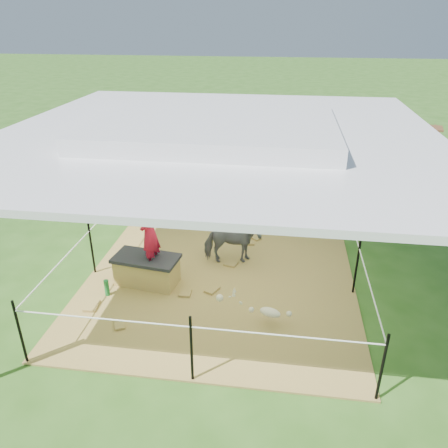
# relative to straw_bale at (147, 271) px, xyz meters

# --- Properties ---
(ground) EXTENTS (90.00, 90.00, 0.00)m
(ground) POSITION_rel_straw_bale_xyz_m (1.21, 0.20, -0.26)
(ground) COLOR #2D5919
(ground) RESTS_ON ground
(hay_patch) EXTENTS (4.60, 4.60, 0.03)m
(hay_patch) POSITION_rel_straw_bale_xyz_m (1.21, 0.20, -0.24)
(hay_patch) COLOR brown
(hay_patch) RESTS_ON ground
(canopy_tent) EXTENTS (6.30, 6.30, 2.90)m
(canopy_tent) POSITION_rel_straw_bale_xyz_m (1.21, 0.20, 2.44)
(canopy_tent) COLOR silver
(canopy_tent) RESTS_ON ground
(rope_fence) EXTENTS (4.54, 4.54, 1.00)m
(rope_fence) POSITION_rel_straw_bale_xyz_m (1.21, 0.20, 0.39)
(rope_fence) COLOR black
(rope_fence) RESTS_ON ground
(straw_bale) EXTENTS (1.08, 0.64, 0.45)m
(straw_bale) POSITION_rel_straw_bale_xyz_m (0.00, 0.00, 0.00)
(straw_bale) COLOR #AD903E
(straw_bale) RESTS_ON hay_patch
(dark_cloth) EXTENTS (1.15, 0.71, 0.06)m
(dark_cloth) POSITION_rel_straw_bale_xyz_m (0.00, -0.00, 0.25)
(dark_cloth) COLOR black
(dark_cloth) RESTS_ON straw_bale
(woman) EXTENTS (0.35, 0.48, 1.22)m
(woman) POSITION_rel_straw_bale_xyz_m (0.10, -0.00, 0.84)
(woman) COLOR red
(woman) RESTS_ON straw_bale
(green_bottle) EXTENTS (0.09, 0.09, 0.28)m
(green_bottle) POSITION_rel_straw_bale_xyz_m (-0.55, -0.45, -0.08)
(green_bottle) COLOR #1C7F33
(green_bottle) RESTS_ON hay_patch
(pony) EXTENTS (1.09, 0.65, 0.86)m
(pony) POSITION_rel_straw_bale_xyz_m (1.35, 0.87, 0.20)
(pony) COLOR #505055
(pony) RESTS_ON hay_patch
(pink_hat) EXTENTS (0.27, 0.27, 0.12)m
(pink_hat) POSITION_rel_straw_bale_xyz_m (1.35, 0.87, 0.70)
(pink_hat) COLOR pink
(pink_hat) RESTS_ON pony
(foal) EXTENTS (1.00, 0.76, 0.49)m
(foal) POSITION_rel_straw_bale_xyz_m (2.13, -0.84, 0.02)
(foal) COLOR beige
(foal) RESTS_ON hay_patch
(trash_barrel) EXTENTS (0.71, 0.71, 0.94)m
(trash_barrel) POSITION_rel_straw_bale_xyz_m (5.58, 6.88, 0.21)
(trash_barrel) COLOR blue
(trash_barrel) RESTS_ON ground
(picnic_table_near) EXTENTS (2.00, 1.65, 0.72)m
(picnic_table_near) POSITION_rel_straw_bale_xyz_m (3.18, 8.94, 0.11)
(picnic_table_near) COLOR #512F1B
(picnic_table_near) RESTS_ON ground
(picnic_table_far) EXTENTS (2.09, 1.70, 0.76)m
(picnic_table_far) POSITION_rel_straw_bale_xyz_m (6.53, 9.56, 0.13)
(picnic_table_far) COLOR brown
(picnic_table_far) RESTS_ON ground
(distant_person) EXTENTS (0.62, 0.54, 1.08)m
(distant_person) POSITION_rel_straw_bale_xyz_m (3.22, 7.29, 0.29)
(distant_person) COLOR #2D57A9
(distant_person) RESTS_ON ground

